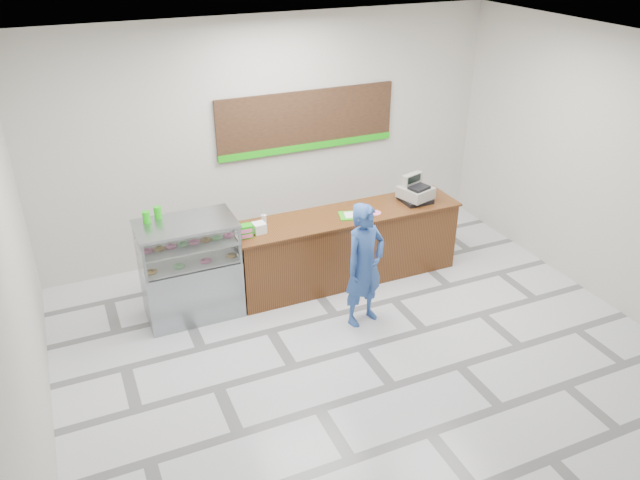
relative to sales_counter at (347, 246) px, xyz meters
name	(u,v)px	position (x,y,z in m)	size (l,w,h in m)	color
floor	(361,348)	(-0.55, -1.55, -0.52)	(7.00, 7.00, 0.00)	silver
back_wall	(272,137)	(-0.55, 1.45, 1.23)	(7.00, 7.00, 0.00)	beige
ceiling	(372,53)	(-0.55, -1.55, 2.98)	(7.00, 7.00, 0.00)	silver
sales_counter	(347,246)	(0.00, 0.00, 0.00)	(3.26, 0.76, 1.03)	#603214
display_case	(190,269)	(-2.22, 0.00, 0.16)	(1.22, 0.72, 1.33)	gray
menu_board	(307,122)	(0.00, 1.41, 1.42)	(2.80, 0.06, 0.90)	black
cash_register	(415,192)	(1.07, -0.01, 0.65)	(0.50, 0.51, 0.38)	black
card_terminal	(421,197)	(1.20, 0.04, 0.53)	(0.08, 0.15, 0.04)	black
serving_tray	(353,215)	(0.04, -0.11, 0.52)	(0.44, 0.37, 0.02)	green
napkin_box	(259,228)	(-1.29, -0.06, 0.58)	(0.16, 0.16, 0.13)	white
straw_cup	(264,219)	(-1.14, 0.20, 0.57)	(0.07, 0.07, 0.11)	silver
promo_box	(245,231)	(-1.50, -0.11, 0.60)	(0.19, 0.13, 0.17)	#1ABC10
donut_decal	(375,213)	(0.35, -0.13, 0.52)	(0.18, 0.18, 0.00)	pink
green_cup_left	(146,217)	(-2.64, 0.19, 0.89)	(0.09, 0.09, 0.15)	#1ABC10
green_cup_right	(158,212)	(-2.49, 0.27, 0.89)	(0.10, 0.10, 0.15)	#1ABC10
customer	(365,265)	(-0.26, -1.03, 0.30)	(0.60, 0.39, 1.64)	#2C4F98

